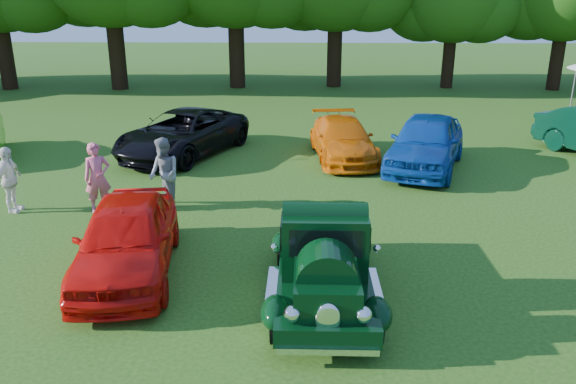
{
  "coord_description": "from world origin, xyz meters",
  "views": [
    {
      "loc": [
        1.34,
        -9.16,
        5.0
      ],
      "look_at": [
        1.02,
        2.12,
        1.1
      ],
      "focal_mm": 35.0,
      "sensor_mm": 36.0,
      "label": 1
    }
  ],
  "objects_px": {
    "hero_pickup": "(324,258)",
    "spectator_white": "(9,180)",
    "back_car_black": "(183,133)",
    "back_car_orange": "(343,139)",
    "back_car_blue": "(426,142)",
    "spectator_pink": "(97,178)",
    "red_convertible": "(127,238)",
    "spectator_grey": "(164,173)"
  },
  "relations": [
    {
      "from": "spectator_grey",
      "to": "spectator_white",
      "type": "relative_size",
      "value": 1.08
    },
    {
      "from": "back_car_orange",
      "to": "back_car_blue",
      "type": "distance_m",
      "value": 2.72
    },
    {
      "from": "back_car_blue",
      "to": "spectator_grey",
      "type": "height_order",
      "value": "spectator_grey"
    },
    {
      "from": "back_car_black",
      "to": "spectator_pink",
      "type": "relative_size",
      "value": 3.1
    },
    {
      "from": "back_car_orange",
      "to": "spectator_grey",
      "type": "xyz_separation_m",
      "value": [
        -4.74,
        -4.73,
        0.25
      ]
    },
    {
      "from": "spectator_pink",
      "to": "spectator_white",
      "type": "bearing_deg",
      "value": 154.77
    },
    {
      "from": "hero_pickup",
      "to": "back_car_orange",
      "type": "bearing_deg",
      "value": 84.26
    },
    {
      "from": "spectator_pink",
      "to": "back_car_blue",
      "type": "bearing_deg",
      "value": -4.15
    },
    {
      "from": "back_car_blue",
      "to": "hero_pickup",
      "type": "bearing_deg",
      "value": -92.81
    },
    {
      "from": "red_convertible",
      "to": "spectator_grey",
      "type": "height_order",
      "value": "spectator_grey"
    },
    {
      "from": "red_convertible",
      "to": "back_car_blue",
      "type": "relative_size",
      "value": 0.87
    },
    {
      "from": "spectator_white",
      "to": "back_car_orange",
      "type": "bearing_deg",
      "value": -55.97
    },
    {
      "from": "hero_pickup",
      "to": "back_car_black",
      "type": "distance_m",
      "value": 10.33
    },
    {
      "from": "red_convertible",
      "to": "spectator_pink",
      "type": "xyz_separation_m",
      "value": [
        -1.7,
        3.27,
        0.14
      ]
    },
    {
      "from": "hero_pickup",
      "to": "spectator_grey",
      "type": "height_order",
      "value": "spectator_grey"
    },
    {
      "from": "hero_pickup",
      "to": "spectator_pink",
      "type": "bearing_deg",
      "value": 143.01
    },
    {
      "from": "back_car_black",
      "to": "spectator_grey",
      "type": "height_order",
      "value": "spectator_grey"
    },
    {
      "from": "red_convertible",
      "to": "back_car_orange",
      "type": "relative_size",
      "value": 0.96
    },
    {
      "from": "hero_pickup",
      "to": "red_convertible",
      "type": "xyz_separation_m",
      "value": [
        -3.69,
        0.79,
        0.0
      ]
    },
    {
      "from": "back_car_black",
      "to": "spectator_white",
      "type": "bearing_deg",
      "value": -97.56
    },
    {
      "from": "back_car_orange",
      "to": "spectator_white",
      "type": "xyz_separation_m",
      "value": [
        -8.44,
        -5.16,
        0.18
      ]
    },
    {
      "from": "hero_pickup",
      "to": "back_car_blue",
      "type": "xyz_separation_m",
      "value": [
        3.39,
        8.0,
        0.11
      ]
    },
    {
      "from": "hero_pickup",
      "to": "spectator_white",
      "type": "relative_size",
      "value": 2.6
    },
    {
      "from": "red_convertible",
      "to": "back_car_orange",
      "type": "bearing_deg",
      "value": 52.93
    },
    {
      "from": "back_car_blue",
      "to": "spectator_pink",
      "type": "height_order",
      "value": "spectator_pink"
    },
    {
      "from": "back_car_black",
      "to": "hero_pickup",
      "type": "bearing_deg",
      "value": -42.26
    },
    {
      "from": "back_car_orange",
      "to": "back_car_black",
      "type": "bearing_deg",
      "value": 171.31
    },
    {
      "from": "back_car_blue",
      "to": "back_car_orange",
      "type": "bearing_deg",
      "value": 176.1
    },
    {
      "from": "back_car_black",
      "to": "spectator_pink",
      "type": "distance_m",
      "value": 5.38
    },
    {
      "from": "back_car_orange",
      "to": "back_car_blue",
      "type": "bearing_deg",
      "value": -30.1
    },
    {
      "from": "hero_pickup",
      "to": "back_car_blue",
      "type": "relative_size",
      "value": 0.88
    },
    {
      "from": "red_convertible",
      "to": "back_car_black",
      "type": "bearing_deg",
      "value": 86.6
    },
    {
      "from": "red_convertible",
      "to": "back_car_blue",
      "type": "height_order",
      "value": "back_car_blue"
    },
    {
      "from": "red_convertible",
      "to": "back_car_blue",
      "type": "distance_m",
      "value": 10.1
    },
    {
      "from": "red_convertible",
      "to": "back_car_black",
      "type": "distance_m",
      "value": 8.59
    },
    {
      "from": "spectator_white",
      "to": "back_car_black",
      "type": "bearing_deg",
      "value": -27.53
    },
    {
      "from": "back_car_black",
      "to": "spectator_white",
      "type": "relative_size",
      "value": 3.26
    },
    {
      "from": "hero_pickup",
      "to": "back_car_orange",
      "type": "relative_size",
      "value": 0.96
    },
    {
      "from": "spectator_pink",
      "to": "back_car_black",
      "type": "bearing_deg",
      "value": 51.0
    },
    {
      "from": "back_car_black",
      "to": "back_car_blue",
      "type": "bearing_deg",
      "value": 12.73
    },
    {
      "from": "back_car_orange",
      "to": "spectator_pink",
      "type": "distance_m",
      "value": 8.08
    },
    {
      "from": "back_car_orange",
      "to": "spectator_white",
      "type": "bearing_deg",
      "value": -154.62
    }
  ]
}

